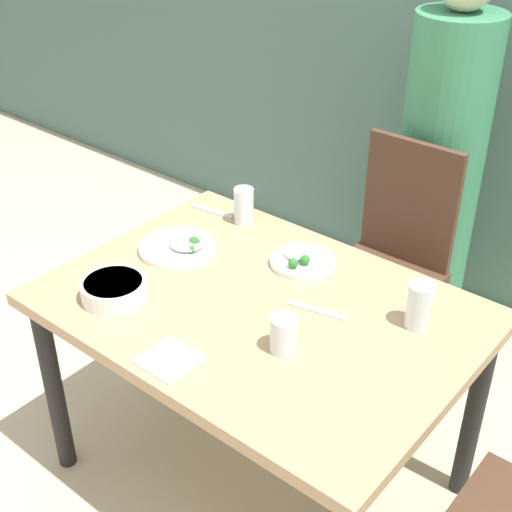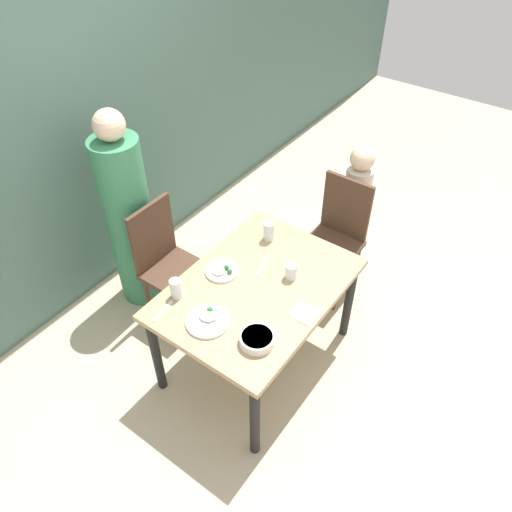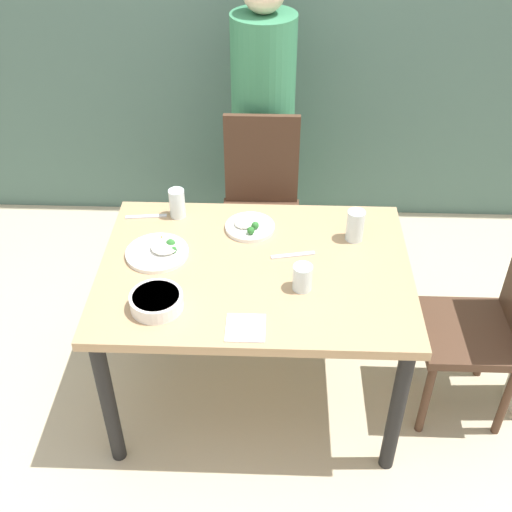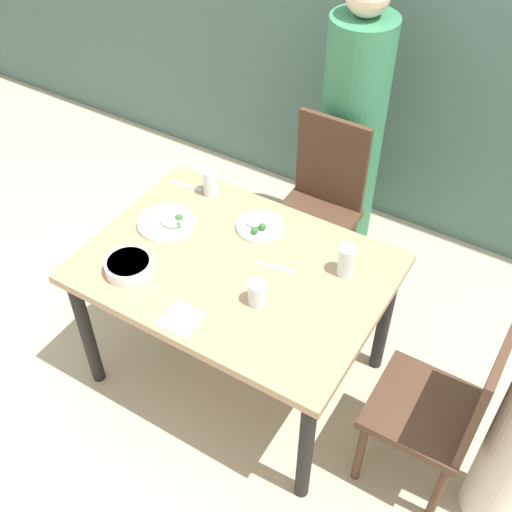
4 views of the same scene
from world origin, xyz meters
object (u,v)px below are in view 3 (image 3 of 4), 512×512
(person_adult, at_px, (263,135))
(plate_rice_adult, at_px, (249,227))
(chair_adult_spot, at_px, (261,204))
(chair_child_spot, at_px, (490,321))
(bowl_curry, at_px, (156,301))
(glass_water_tall, at_px, (355,225))

(person_adult, bearing_deg, plate_rice_adult, -92.44)
(chair_adult_spot, xyz_separation_m, chair_child_spot, (0.96, -0.83, 0.00))
(chair_child_spot, relative_size, plate_rice_adult, 4.49)
(chair_adult_spot, relative_size, plate_rice_adult, 4.49)
(plate_rice_adult, bearing_deg, person_adult, 87.56)
(chair_adult_spot, relative_size, bowl_curry, 4.84)
(plate_rice_adult, height_order, glass_water_tall, glass_water_tall)
(bowl_curry, bearing_deg, chair_adult_spot, 71.19)
(person_adult, height_order, bowl_curry, person_adult)
(chair_adult_spot, xyz_separation_m, plate_rice_adult, (-0.04, -0.54, 0.24))
(chair_adult_spot, relative_size, glass_water_tall, 6.94)
(bowl_curry, height_order, plate_rice_adult, bowl_curry)
(chair_child_spot, bearing_deg, plate_rice_adult, -106.42)
(person_adult, distance_m, plate_rice_adult, 0.87)
(chair_child_spot, xyz_separation_m, glass_water_tall, (-0.55, 0.24, 0.29))
(plate_rice_adult, bearing_deg, glass_water_tall, -6.92)
(chair_adult_spot, bearing_deg, person_adult, 90.00)
(plate_rice_adult, distance_m, glass_water_tall, 0.45)
(chair_adult_spot, xyz_separation_m, person_adult, (-0.00, 0.33, 0.22))
(chair_adult_spot, distance_m, chair_child_spot, 1.27)
(person_adult, height_order, plate_rice_adult, person_adult)
(chair_adult_spot, height_order, bowl_curry, chair_adult_spot)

